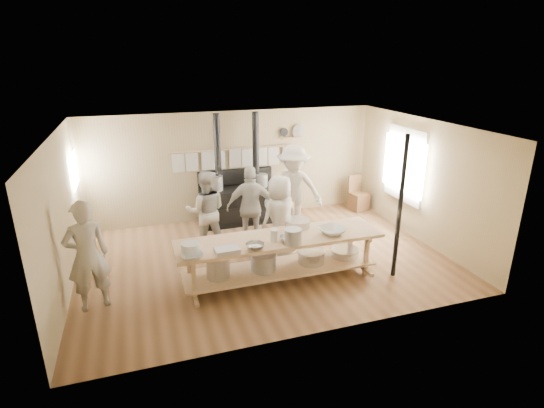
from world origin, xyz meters
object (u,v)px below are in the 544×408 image
at_px(chair, 358,200).
at_px(cook_center, 280,217).
at_px(cook_left, 206,211).
at_px(cook_right, 251,207).
at_px(prep_table, 279,254).
at_px(cook_by_window, 293,189).
at_px(cook_far_left, 87,256).
at_px(stove, 238,201).
at_px(roasting_pan, 227,251).

bearing_deg(chair, cook_center, -156.33).
xyz_separation_m(cook_left, cook_center, (1.31, -0.76, -0.00)).
height_order(cook_right, chair, cook_right).
distance_m(cook_center, cook_right, 0.74).
bearing_deg(cook_center, cook_right, -75.16).
height_order(prep_table, cook_center, cook_center).
relative_size(cook_by_window, chair, 2.22).
bearing_deg(cook_far_left, cook_center, 177.89).
bearing_deg(cook_by_window, cook_left, -144.90).
bearing_deg(cook_right, chair, -143.32).
bearing_deg(cook_by_window, stove, 162.15).
relative_size(cook_far_left, roasting_pan, 4.72).
height_order(cook_left, cook_center, cook_left).
xyz_separation_m(cook_center, cook_by_window, (0.71, 1.12, 0.16)).
bearing_deg(cook_center, cook_left, -47.81).
distance_m(stove, roasting_pan, 3.51).
xyz_separation_m(cook_far_left, cook_by_window, (4.12, 1.93, 0.09)).
relative_size(cook_far_left, cook_center, 1.08).
xyz_separation_m(prep_table, cook_center, (0.33, 0.94, 0.32)).
distance_m(cook_far_left, cook_left, 2.62).
distance_m(cook_far_left, roasting_pan, 2.14).
distance_m(cook_far_left, cook_by_window, 4.55).
xyz_separation_m(prep_table, chair, (3.16, 2.87, -0.26)).
height_order(prep_table, cook_left, cook_left).
bearing_deg(roasting_pan, cook_right, 64.08).
bearing_deg(cook_far_left, chair, -171.73).
relative_size(prep_table, cook_right, 2.07).
relative_size(cook_far_left, chair, 2.02).
relative_size(cook_far_left, cook_left, 1.08).
bearing_deg(chair, cook_by_window, -169.76).
bearing_deg(roasting_pan, cook_center, 43.86).
bearing_deg(cook_by_window, roasting_pan, -105.44).
relative_size(cook_center, cook_by_window, 0.84).
xyz_separation_m(prep_table, cook_by_window, (1.04, 2.06, 0.47)).
relative_size(prep_table, cook_far_left, 1.99).
relative_size(stove, prep_table, 0.72).
bearing_deg(cook_far_left, cook_by_window, -170.33).
height_order(stove, cook_left, stove).
relative_size(cook_center, chair, 1.87).
height_order(prep_table, roasting_pan, roasting_pan).
relative_size(cook_center, roasting_pan, 4.37).
xyz_separation_m(cook_far_left, chair, (6.24, 2.74, -0.64)).
xyz_separation_m(cook_left, chair, (4.13, 1.17, -0.58)).
height_order(stove, chair, stove).
distance_m(cook_left, cook_center, 1.51).
xyz_separation_m(stove, cook_left, (-0.98, -1.32, 0.32)).
height_order(cook_left, chair, cook_left).
xyz_separation_m(cook_left, cook_by_window, (2.02, 0.36, 0.15)).
bearing_deg(chair, prep_table, -148.37).
height_order(cook_far_left, roasting_pan, cook_far_left).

